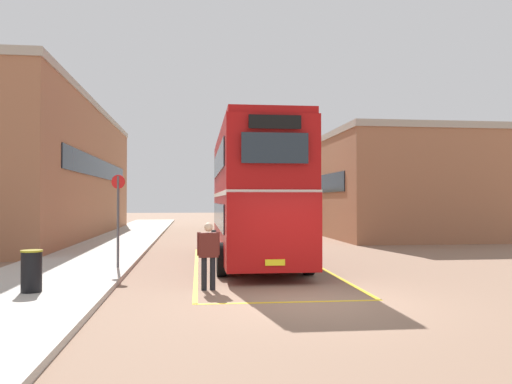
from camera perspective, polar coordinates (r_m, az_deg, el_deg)
ground_plane at (r=25.76m, az=-1.32°, el=-5.91°), size 135.60×135.60×0.00m
sidewalk_left at (r=28.30m, az=-15.09°, el=-5.29°), size 4.00×57.60×0.14m
brick_building_left at (r=33.42m, az=-22.17°, el=2.09°), size 6.48×25.22×7.91m
depot_building_right at (r=35.00m, az=13.71°, el=0.59°), size 8.81×16.26×6.29m
double_decker_bus at (r=18.54m, az=-0.26°, el=-0.08°), size 2.96×10.50×4.75m
single_deck_bus at (r=39.74m, az=-0.01°, el=-1.79°), size 3.24×8.55×3.02m
pedestrian_boarding at (r=12.98m, az=-5.28°, el=-6.52°), size 0.57×0.26×1.68m
litter_bin at (r=12.98m, az=-23.57°, el=-8.00°), size 0.49×0.49×0.96m
bus_stop_sign at (r=16.76m, az=-15.00°, el=-2.15°), size 0.43×0.15×2.90m
bay_marking_yellow at (r=16.76m, az=0.50°, el=-8.59°), size 4.38×12.51×0.01m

